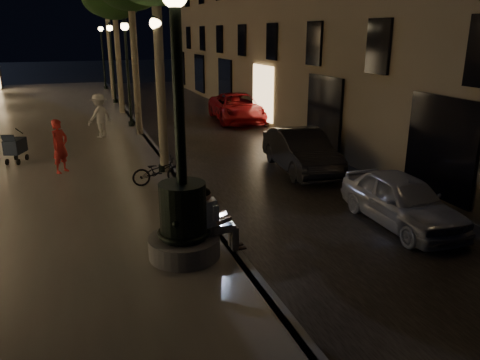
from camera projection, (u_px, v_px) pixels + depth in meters
name	position (u px, v px, depth m)	size (l,w,h in m)	color
ground	(141.00, 134.00, 21.27)	(120.00, 120.00, 0.00)	black
cobble_lane	(205.00, 129.00, 22.23)	(6.00, 45.00, 0.02)	black
promenade	(47.00, 138.00, 19.97)	(8.00, 45.00, 0.20)	#665F59
curb_strip	(141.00, 131.00, 21.24)	(0.25, 45.00, 0.20)	#59595B
fountain_lamppost	(183.00, 208.00, 8.91)	(1.40, 1.40, 5.21)	#59595B
seated_man_laptop	(214.00, 218.00, 9.19)	(0.98, 0.33, 1.35)	tan
lamp_curb_a	(158.00, 73.00, 13.91)	(0.36, 0.36, 4.81)	black
lamp_curb_b	(127.00, 59.00, 21.10)	(0.36, 0.36, 4.81)	black
lamp_curb_c	(112.00, 52.00, 28.29)	(0.36, 0.36, 4.81)	black
lamp_curb_d	(102.00, 48.00, 35.48)	(0.36, 0.36, 4.81)	black
stroller	(15.00, 146.00, 15.61)	(0.71, 1.12, 1.14)	black
car_front	(402.00, 200.00, 11.05)	(1.45, 3.61, 1.23)	#A8A8AF
car_second	(301.00, 151.00, 15.34)	(1.44, 4.14, 1.36)	black
car_third	(238.00, 108.00, 24.08)	(2.32, 5.03, 1.40)	maroon
pedestrian_red	(60.00, 146.00, 14.46)	(0.61, 0.40, 1.68)	red
pedestrian_white	(100.00, 116.00, 19.37)	(1.17, 0.67, 1.80)	silver
bicycle	(158.00, 171.00, 13.43)	(0.53, 1.51, 0.79)	black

